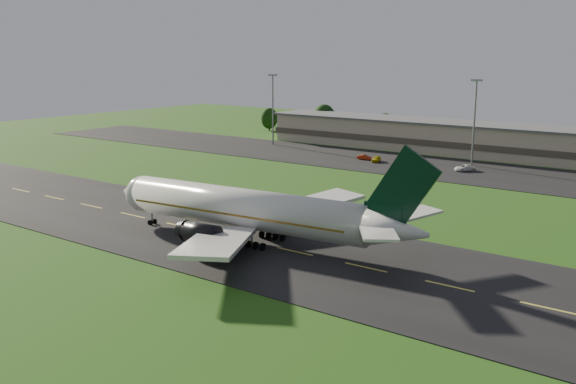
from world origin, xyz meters
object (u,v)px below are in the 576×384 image
Objects in this scene: light_mast_centre at (475,112)px; airliner at (249,210)px; service_vehicle_a at (376,159)px; service_vehicle_b at (364,157)px; service_vehicle_c at (465,168)px; light_mast_west at (273,101)px; terminal at (501,142)px.

airliner is at bearing -91.44° from light_mast_centre.
service_vehicle_a is 4.15m from service_vehicle_b.
light_mast_west is at bearing -153.21° from service_vehicle_c.
light_mast_west reaches higher than terminal.
terminal is at bearing 85.05° from light_mast_centre.
terminal is 24.62m from service_vehicle_c.
service_vehicle_c is at bearing 81.33° from airliner.
terminal reaches higher than service_vehicle_c.
light_mast_west is 4.09× the size of service_vehicle_c.
terminal is at bearing -51.43° from service_vehicle_b.
service_vehicle_b is at bearing -137.05° from terminal.
light_mast_west is 5.57× the size of service_vehicle_b.
service_vehicle_c is (3.50, 71.68, -3.87)m from airliner.
light_mast_centre is 4.09× the size of service_vehicle_c.
light_mast_centre is at bearing 0.00° from light_mast_west.
light_mast_centre is at bearing -94.95° from terminal.
service_vehicle_a is at bearing 98.92° from airliner.
airliner is 0.35× the size of terminal.
light_mast_west is 63.19m from service_vehicle_c.
terminal is 7.13× the size of light_mast_centre.
light_mast_west is at bearing 72.74° from service_vehicle_b.
airliner is 71.87m from service_vehicle_c.
light_mast_centre is 5.57× the size of service_vehicle_b.
airliner is 99.07m from light_mast_west.
service_vehicle_c reaches higher than service_vehicle_b.
service_vehicle_a is at bearing -143.12° from service_vehicle_c.
light_mast_west reaches higher than airliner.
service_vehicle_b is at bearing 148.27° from service_vehicle_a.
light_mast_centre is at bearing 134.76° from service_vehicle_c.
service_vehicle_c is at bearing -13.90° from service_vehicle_a.
airliner is 73.25m from service_vehicle_a.
light_mast_centre is at bearing -76.23° from service_vehicle_b.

